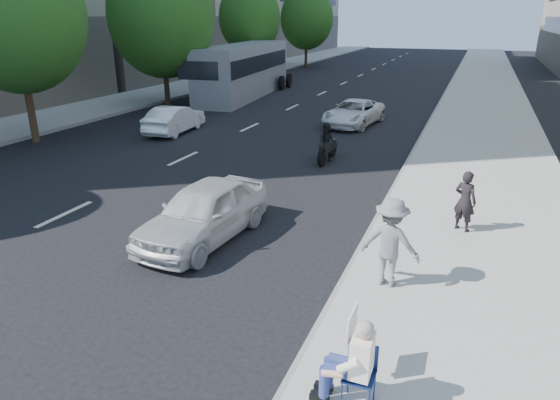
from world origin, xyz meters
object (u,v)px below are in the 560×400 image
at_px(white_sedan_near, 204,212).
at_px(white_sedan_far, 354,113).
at_px(white_sedan_mid, 175,119).
at_px(pedestrian_woman, 465,201).
at_px(seated_protester, 352,357).
at_px(motorcycle, 327,144).
at_px(jogger, 390,242).
at_px(bus, 245,71).

bearing_deg(white_sedan_near, white_sedan_far, 94.38).
bearing_deg(white_sedan_mid, pedestrian_woman, 145.87).
bearing_deg(white_sedan_far, seated_protester, -69.01).
bearing_deg(motorcycle, jogger, -63.15).
distance_m(white_sedan_near, motorcycle, 7.63).
distance_m(white_sedan_near, white_sedan_far, 14.35).
bearing_deg(motorcycle, white_sedan_far, 98.54).
xyz_separation_m(jogger, white_sedan_far, (-4.29, 15.17, -0.42)).
relative_size(motorcycle, bus, 0.17).
distance_m(jogger, bus, 25.63).
height_order(white_sedan_mid, motorcycle, motorcycle).
bearing_deg(seated_protester, pedestrian_woman, 80.21).
height_order(seated_protester, motorcycle, seated_protester).
distance_m(seated_protester, bus, 28.60).
distance_m(seated_protester, motorcycle, 12.36).
xyz_separation_m(white_sedan_mid, white_sedan_far, (7.22, 4.60, -0.01)).
distance_m(white_sedan_mid, bus, 11.53).
height_order(motorcycle, bus, bus).
xyz_separation_m(white_sedan_far, bus, (-8.98, 6.75, 1.03)).
bearing_deg(bus, jogger, -64.80).
distance_m(seated_protester, white_sedan_near, 6.20).
xyz_separation_m(pedestrian_woman, white_sedan_far, (-5.52, 11.91, -0.29)).
bearing_deg(jogger, white_sedan_mid, -36.57).
height_order(seated_protester, bus, bus).
relative_size(white_sedan_mid, bus, 0.30).
xyz_separation_m(pedestrian_woman, motorcycle, (-4.90, 5.15, -0.26)).
height_order(pedestrian_woman, motorcycle, pedestrian_woman).
relative_size(white_sedan_far, motorcycle, 2.12).
relative_size(white_sedan_near, white_sedan_far, 0.94).
xyz_separation_m(pedestrian_woman, white_sedan_near, (-5.71, -2.43, -0.20)).
height_order(seated_protester, white_sedan_far, seated_protester).
bearing_deg(seated_protester, bus, 117.85).
relative_size(seated_protester, white_sedan_near, 0.32).
bearing_deg(white_sedan_mid, motorcycle, 160.35).
relative_size(pedestrian_woman, white_sedan_near, 0.37).
xyz_separation_m(seated_protester, pedestrian_woman, (1.14, 6.62, 0.02)).
bearing_deg(motorcycle, white_sedan_near, -92.83).
bearing_deg(bus, seated_protester, -68.14).
bearing_deg(motorcycle, seated_protester, -69.03).
relative_size(jogger, pedestrian_woman, 1.18).
bearing_deg(pedestrian_woman, white_sedan_mid, -4.30).
bearing_deg(white_sedan_mid, bus, -85.43).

